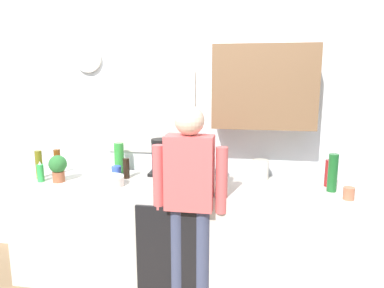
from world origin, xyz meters
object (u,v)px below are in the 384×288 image
object	(u,v)px
bottle_red_vinegar	(329,173)
cup_yellow_cup	(206,183)
coffee_maker	(161,158)
bottle_dark_sauce	(126,168)
person_at_sink	(190,192)
storage_canister	(260,170)
dish_soap	(41,173)
bottle_green_wine	(333,173)
cup_blue_mug	(116,172)
cup_terracotta_mug	(349,193)
bottle_clear_soda	(119,158)
bottle_olive_oil	(39,165)
mixing_bowl	(111,181)
potted_plant	(58,167)
bottle_amber_beer	(58,162)

from	to	relation	value
bottle_red_vinegar	cup_yellow_cup	bearing A→B (deg)	-168.09
coffee_maker	bottle_dark_sauce	bearing A→B (deg)	-144.96
person_at_sink	storage_canister	bearing A→B (deg)	56.66
coffee_maker	dish_soap	distance (m)	1.04
bottle_green_wine	cup_blue_mug	bearing A→B (deg)	177.19
cup_terracotta_mug	dish_soap	xyz separation A→B (m)	(-2.48, 0.03, 0.03)
bottle_clear_soda	bottle_green_wine	world-z (taller)	bottle_green_wine
coffee_maker	cup_terracotta_mug	world-z (taller)	coffee_maker
coffee_maker	cup_yellow_cup	world-z (taller)	coffee_maker
bottle_clear_soda	bottle_olive_oil	bearing A→B (deg)	-154.12
bottle_red_vinegar	mixing_bowl	bearing A→B (deg)	-170.73
cup_yellow_cup	cup_terracotta_mug	world-z (taller)	cup_terracotta_mug
bottle_clear_soda	potted_plant	world-z (taller)	bottle_clear_soda
dish_soap	storage_canister	xyz separation A→B (m)	(1.85, 0.39, 0.01)
bottle_red_vinegar	cup_terracotta_mug	xyz separation A→B (m)	(0.08, -0.31, -0.06)
bottle_amber_beer	storage_canister	bearing A→B (deg)	4.51
coffee_maker	storage_canister	distance (m)	0.90
bottle_green_wine	person_at_sink	size ratio (longest dim) A/B	0.19
bottle_red_vinegar	dish_soap	distance (m)	2.41
bottle_clear_soda	bottle_dark_sauce	bearing A→B (deg)	-52.68
bottle_green_wine	cup_yellow_cup	xyz separation A→B (m)	(-0.99, -0.08, -0.11)
bottle_dark_sauce	mixing_bowl	world-z (taller)	bottle_dark_sauce
mixing_bowl	dish_soap	distance (m)	0.63
bottle_amber_beer	bottle_red_vinegar	bearing A→B (deg)	0.84
bottle_dark_sauce	cup_yellow_cup	size ratio (longest dim) A/B	2.12
storage_canister	bottle_amber_beer	bearing A→B (deg)	-175.49
mixing_bowl	bottle_olive_oil	bearing A→B (deg)	172.34
bottle_olive_oil	bottle_clear_soda	bearing A→B (deg)	25.88
potted_plant	mixing_bowl	bearing A→B (deg)	-3.76
bottle_olive_oil	storage_canister	world-z (taller)	bottle_olive_oil
coffee_maker	mixing_bowl	xyz separation A→B (m)	(-0.33, -0.42, -0.11)
bottle_amber_beer	cup_blue_mug	xyz separation A→B (m)	(0.57, -0.01, -0.06)
bottle_olive_oil	dish_soap	world-z (taller)	bottle_olive_oil
bottle_amber_beer	mixing_bowl	xyz separation A→B (m)	(0.62, -0.25, -0.07)
bottle_olive_oil	bottle_dark_sauce	bearing A→B (deg)	10.02
coffee_maker	bottle_clear_soda	xyz separation A→B (m)	(-0.40, -0.02, -0.01)
mixing_bowl	bottle_amber_beer	bearing A→B (deg)	157.63
coffee_maker	bottle_green_wine	xyz separation A→B (m)	(1.44, -0.26, 0.00)
bottle_amber_beer	cup_yellow_cup	bearing A→B (deg)	-7.07
bottle_clear_soda	cup_blue_mug	xyz separation A→B (m)	(0.03, -0.15, -0.09)
person_at_sink	cup_yellow_cup	bearing A→B (deg)	77.75
dish_soap	person_at_sink	xyz separation A→B (m)	(1.32, -0.14, -0.05)
bottle_clear_soda	cup_blue_mug	size ratio (longest dim) A/B	2.80
bottle_olive_oil	cup_terracotta_mug	world-z (taller)	bottle_olive_oil
mixing_bowl	dish_soap	world-z (taller)	dish_soap
bottle_olive_oil	potted_plant	xyz separation A→B (m)	(0.22, -0.06, 0.01)
bottle_amber_beer	bottle_olive_oil	xyz separation A→B (m)	(-0.08, -0.16, 0.01)
mixing_bowl	bottle_clear_soda	bearing A→B (deg)	100.64
bottle_clear_soda	bottle_amber_beer	size ratio (longest dim) A/B	1.22
bottle_olive_oil	cup_terracotta_mug	bearing A→B (deg)	-2.54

